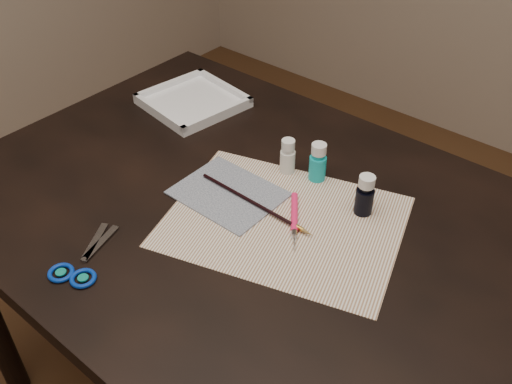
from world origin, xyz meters
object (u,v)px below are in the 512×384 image
Objects in this scene: paint_bottle_white at (288,156)px; canvas at (228,193)px; paper at (284,221)px; paint_bottle_navy at (365,195)px; scissors at (85,253)px; palette_tray at (193,100)px; paint_bottle_cyan at (318,162)px.

canvas is at bearing -107.38° from paint_bottle_white.
paper is 5.55× the size of paint_bottle_white.
paint_bottle_white is 0.20m from paint_bottle_navy.
palette_tray is at bearing -5.17° from scissors.
scissors is at bearing -127.36° from paint_bottle_navy.
paint_bottle_white reaches higher than paper.
paint_bottle_white is at bearing -163.95° from paint_bottle_cyan.
canvas is 2.36× the size of paint_bottle_navy.
paper is 0.17m from paint_bottle_cyan.
canvas is 0.16m from paint_bottle_white.
canvas is 2.37× the size of paint_bottle_cyan.
paint_bottle_navy is (0.14, -0.03, 0.00)m from paint_bottle_cyan.
paint_bottle_cyan reaches higher than palette_tray.
paint_bottle_navy is (0.25, 0.13, 0.04)m from canvas.
paper is at bearing -24.63° from palette_tray.
palette_tray reaches higher than paper.
paint_bottle_navy is 0.55m from scissors.
paint_bottle_navy reaches higher than paper.
paint_bottle_navy reaches higher than canvas.
scissors reaches higher than canvas.
paint_bottle_navy reaches higher than palette_tray.
paint_bottle_cyan is 1.00× the size of paint_bottle_navy.
canvas is at bearing -177.21° from paper.
paint_bottle_navy is at bearing 27.95° from canvas.
palette_tray is (-0.57, 0.09, -0.03)m from paint_bottle_navy.
palette_tray is at bearing 171.18° from paint_bottle_navy.
paper is at bearing -54.72° from paint_bottle_white.
paint_bottle_navy is (0.11, 0.13, 0.04)m from paper.
canvas reaches higher than paper.
canvas is 0.29m from paint_bottle_navy.
paper is at bearing -130.08° from paint_bottle_navy.
scissors is (-0.20, -0.47, -0.04)m from paint_bottle_cyan.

